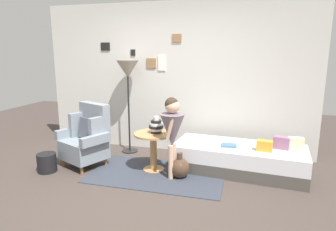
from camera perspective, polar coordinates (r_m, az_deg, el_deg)
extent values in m
plane|color=#423833|center=(3.77, -6.27, -15.62)|extent=(12.00, 12.00, 0.00)
cube|color=beige|center=(5.22, 1.34, 7.18)|extent=(4.80, 0.10, 2.60)
cube|color=black|center=(5.38, -6.80, 12.03)|extent=(0.08, 0.02, 0.11)
cube|color=#B1B1A4|center=(5.38, -6.82, 12.03)|extent=(0.06, 0.01, 0.08)
cube|color=olive|center=(5.26, -3.27, 10.09)|extent=(0.17, 0.02, 0.17)
cube|color=#B3B3AB|center=(5.26, -3.28, 10.08)|extent=(0.13, 0.01, 0.14)
cube|color=black|center=(5.60, -12.04, 12.97)|extent=(0.17, 0.02, 0.14)
cube|color=#9B9B9A|center=(5.60, -12.06, 12.97)|extent=(0.14, 0.01, 0.11)
cube|color=olive|center=(5.14, 1.74, 14.78)|extent=(0.16, 0.02, 0.14)
cube|color=#A0A09C|center=(5.13, 1.72, 14.78)|extent=(0.12, 0.01, 0.11)
cube|color=white|center=(5.21, -1.19, 10.14)|extent=(0.13, 0.02, 0.26)
cube|color=slate|center=(5.20, -1.21, 10.14)|extent=(0.10, 0.01, 0.20)
cube|color=#333842|center=(4.39, -2.15, -11.30)|extent=(1.94, 1.12, 0.01)
cylinder|color=olive|center=(4.96, -19.58, -8.55)|extent=(0.04, 0.04, 0.12)
cylinder|color=olive|center=(4.58, -16.40, -10.08)|extent=(0.04, 0.04, 0.12)
cylinder|color=olive|center=(5.18, -15.33, -7.36)|extent=(0.04, 0.04, 0.12)
cylinder|color=olive|center=(4.82, -11.97, -8.69)|extent=(0.04, 0.04, 0.12)
cube|color=gray|center=(4.81, -15.97, -6.29)|extent=(0.78, 0.76, 0.30)
cube|color=gray|center=(4.82, -14.03, -0.88)|extent=(0.61, 0.37, 0.55)
cube|color=gray|center=(4.98, -16.99, -1.63)|extent=(0.20, 0.31, 0.39)
cube|color=gray|center=(4.56, -13.34, -2.65)|extent=(0.20, 0.31, 0.39)
cube|color=gray|center=(5.00, -18.47, -3.11)|extent=(0.29, 0.50, 0.14)
cube|color=gray|center=(4.47, -13.92, -4.61)|extent=(0.29, 0.50, 0.14)
cube|color=#474C56|center=(4.78, -15.23, -2.50)|extent=(0.40, 0.30, 0.33)
cube|color=#4C4742|center=(4.60, 13.47, -9.38)|extent=(1.97, 0.97, 0.18)
cube|color=silver|center=(4.53, 13.59, -7.03)|extent=(1.97, 0.97, 0.22)
cube|color=beige|center=(4.54, 23.57, -5.04)|extent=(0.21, 0.12, 0.18)
cube|color=gray|center=(4.51, 21.16, -4.96)|extent=(0.24, 0.17, 0.18)
cube|color=orange|center=(4.34, 18.22, -5.61)|extent=(0.23, 0.15, 0.15)
cylinder|color=tan|center=(4.55, -2.79, -10.38)|extent=(0.32, 0.32, 0.02)
cylinder|color=tan|center=(4.45, -2.83, -7.10)|extent=(0.10, 0.10, 0.53)
cylinder|color=tan|center=(4.37, -2.87, -3.62)|extent=(0.58, 0.58, 0.03)
cylinder|color=black|center=(4.37, -2.30, -3.14)|extent=(0.16, 0.16, 0.04)
cylinder|color=white|center=(4.36, -2.31, -2.65)|extent=(0.19, 0.19, 0.04)
cylinder|color=black|center=(4.35, -2.31, -2.16)|extent=(0.22, 0.22, 0.04)
cylinder|color=white|center=(4.34, -2.31, -1.67)|extent=(0.19, 0.19, 0.04)
cylinder|color=black|center=(4.33, -2.32, -1.18)|extent=(0.16, 0.16, 0.04)
cylinder|color=white|center=(4.32, -2.32, -0.54)|extent=(0.08, 0.08, 0.06)
cylinder|color=black|center=(5.39, -7.39, -6.80)|extent=(0.28, 0.28, 0.02)
cylinder|color=black|center=(5.19, -7.62, 1.30)|extent=(0.03, 0.03, 1.53)
cone|color=#9E937F|center=(5.11, -7.84, 8.91)|extent=(0.38, 0.38, 0.30)
cylinder|color=#D8AD8E|center=(4.15, 0.54, -9.12)|extent=(0.07, 0.07, 0.49)
cylinder|color=#D8AD8E|center=(4.24, 1.08, -8.67)|extent=(0.07, 0.07, 0.49)
cone|color=slate|center=(4.05, 0.83, -2.97)|extent=(0.34, 0.34, 0.47)
cylinder|color=slate|center=(4.02, 0.84, -0.82)|extent=(0.17, 0.17, 0.18)
cylinder|color=#D8AD8E|center=(3.92, 0.42, -2.48)|extent=(0.14, 0.07, 0.32)
cylinder|color=#D8AD8E|center=(4.14, 1.74, -1.71)|extent=(0.14, 0.07, 0.32)
sphere|color=#D8AD8E|center=(3.98, 0.85, 1.84)|extent=(0.20, 0.20, 0.20)
sphere|color=#38281E|center=(3.98, 0.71, 2.20)|extent=(0.19, 0.19, 0.19)
cube|color=#446C87|center=(4.43, 11.74, -5.70)|extent=(0.23, 0.17, 0.03)
sphere|color=#473323|center=(4.25, 2.28, -10.15)|extent=(0.28, 0.28, 0.28)
cylinder|color=#473323|center=(4.18, 2.30, -7.84)|extent=(0.08, 0.08, 0.09)
cylinder|color=black|center=(4.80, -22.44, -8.45)|extent=(0.28, 0.28, 0.28)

